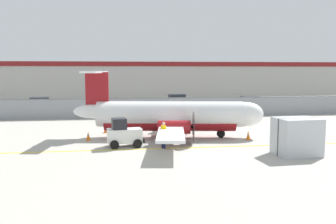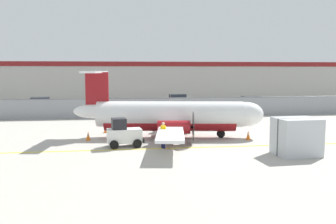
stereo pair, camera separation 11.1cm
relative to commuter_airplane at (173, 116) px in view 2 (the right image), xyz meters
The scene contains 16 objects.
ground_plane 4.19m from the commuter_airplane, 98.75° to the right, with size 140.00×140.00×0.01m.
perimeter_fence 12.19m from the commuter_airplane, 92.78° to the left, with size 98.00×0.10×2.10m.
parking_lot_strip 23.73m from the commuter_airplane, 91.43° to the left, with size 98.00×17.00×0.12m.
background_building 42.19m from the commuter_airplane, 90.80° to the left, with size 91.00×8.10×6.50m.
commuter_airplane is the anchor object (origin of this frame).
baggage_tug 4.77m from the commuter_airplane, 142.23° to the right, with size 2.45×1.62×1.88m.
ground_crew_worker 4.03m from the commuter_airplane, 107.89° to the right, with size 0.46×0.53×1.70m.
cargo_container 9.25m from the commuter_airplane, 47.15° to the right, with size 2.53×2.16×2.20m.
traffic_cone_near_left 5.95m from the commuter_airplane, 150.08° to the left, with size 0.36×0.36×0.64m.
traffic_cone_near_right 6.33m from the commuter_airplane, behind, with size 0.36×0.36×0.64m.
traffic_cone_far_left 3.41m from the commuter_airplane, 149.84° to the right, with size 0.36×0.36×0.64m.
traffic_cone_far_right 5.63m from the commuter_airplane, 16.65° to the right, with size 0.36×0.36×0.64m.
parked_car_0 24.64m from the commuter_airplane, 123.41° to the left, with size 4.35×2.33×1.58m.
parked_car_1 18.17m from the commuter_airplane, 105.46° to the left, with size 4.32×2.25×1.58m.
parked_car_2 24.63m from the commuter_airplane, 80.15° to the left, with size 4.31×2.24×1.58m.
parked_car_3 22.84m from the commuter_airplane, 55.06° to the left, with size 4.33×2.28×1.58m.
Camera 2 is at (-3.57, -21.33, 4.97)m, focal length 40.00 mm.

